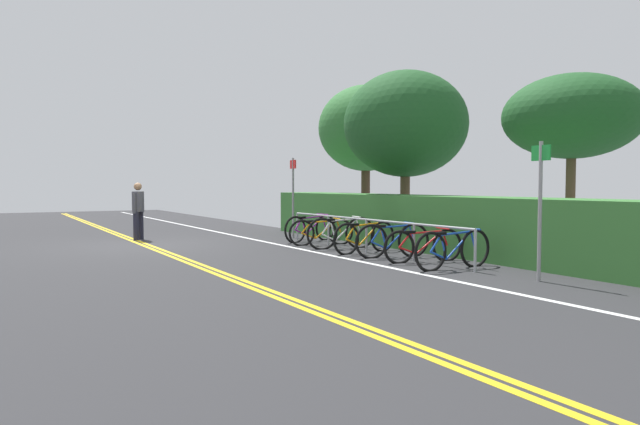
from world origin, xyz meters
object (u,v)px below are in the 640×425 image
Objects in this scene: bicycle_2 at (341,233)px; bicycle_3 at (365,237)px; bicycle_1 at (321,232)px; tree_near_left at (366,129)px; sign_post_near at (293,190)px; tree_mid at (406,124)px; bicycle_5 at (423,246)px; bicycle_6 at (453,249)px; bike_rack at (366,226)px; tree_far_right at (572,117)px; pedestrian at (138,207)px; bicycle_4 at (393,240)px; sign_post_far at (540,197)px; bicycle_0 at (311,228)px.

bicycle_2 is 0.97× the size of bicycle_3.
bicycle_1 is 0.35× the size of tree_near_left.
sign_post_near is 3.61m from tree_mid.
bicycle_6 is (0.95, -0.12, 0.03)m from bicycle_5.
bike_rack is 1.69× the size of tree_far_right.
bicycle_5 is 5.85m from sign_post_near.
tree_far_right is (2.37, 3.80, 2.63)m from bicycle_3.
pedestrian is at bearing -120.77° from tree_mid.
bicycle_6 is 4.63m from tree_far_right.
bicycle_4 is 3.63m from sign_post_far.
tree_far_right is at bearing 41.78° from bicycle_1.
tree_far_right reaches higher than sign_post_near.
sign_post_near is (-3.92, 0.21, 0.78)m from bike_rack.
tree_mid is at bearing 125.48° from bike_rack.
bicycle_3 is 1.14× the size of pedestrian.
bike_rack is 3.91× the size of bicycle_4.
pedestrian is at bearing -136.73° from tree_far_right.
bicycle_5 is 8.32m from tree_near_left.
tree_mid is at bearing 125.13° from bicycle_3.
bicycle_3 is 0.37× the size of tree_near_left.
bicycle_6 is (2.77, 0.00, 0.01)m from bicycle_3.
bicycle_0 is at bearing 167.05° from bicycle_1.
bicycle_1 is 0.95× the size of bicycle_3.
bicycle_3 is 1.82m from bicycle_5.
bicycle_6 is at bearing -7.37° from bicycle_5.
bicycle_1 is at bearing 179.83° from bicycle_2.
bicycle_4 reaches higher than bicycle_1.
bike_rack is at bearing 4.27° from bicycle_2.
bicycle_3 is 4.07m from sign_post_near.
bicycle_0 is at bearing -112.35° from tree_mid.
sign_post_near is at bearing 67.72° from pedestrian.
pedestrian reaches higher than bicycle_0.
tree_far_right is at bearing 29.22° from sign_post_near.
bicycle_2 is 5.47m from sign_post_far.
sign_post_near is at bearing 176.65° from bicycle_0.
pedestrian is (-4.59, -3.65, 0.52)m from bicycle_2.
bicycle_4 is (0.95, -0.00, -0.23)m from bike_rack.
bicycle_5 is 2.80m from sign_post_far.
bicycle_0 is 0.82× the size of sign_post_far.
bicycle_1 is at bearing -177.94° from bike_rack.
bicycle_1 is at bearing -138.22° from tree_far_right.
sign_post_far reaches higher than bicycle_3.
bicycle_5 is at bearing 2.06° from bike_rack.
bicycle_5 is at bearing 4.54° from bicycle_4.
bicycle_1 is 2.31m from sign_post_near.
sign_post_far is (7.24, 0.02, 0.97)m from bicycle_0.
bicycle_3 is at bearing -177.07° from sign_post_far.
bicycle_0 is 7.30m from sign_post_far.
bike_rack reaches higher than bicycle_4.
tree_far_right is at bearing 119.93° from sign_post_far.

